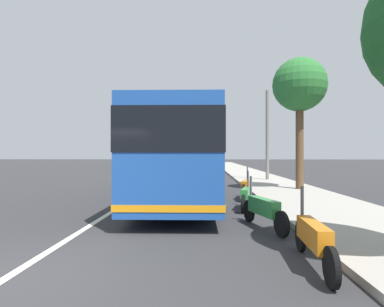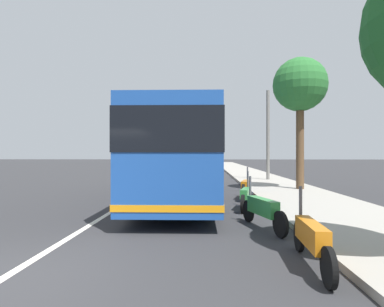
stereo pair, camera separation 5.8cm
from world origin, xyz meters
name	(u,v)px [view 1 (the left image)]	position (x,y,z in m)	size (l,w,h in m)	color
ground_plane	(1,281)	(0.00, 0.00, 0.00)	(220.00, 220.00, 0.00)	#2D2D30
sidewalk_curb	(293,194)	(10.00, -6.88, 0.07)	(110.00, 3.60, 0.14)	#9E998E
lane_divider_line	(140,194)	(10.00, 0.00, 0.00)	(110.00, 0.16, 0.01)	silver
coach_bus	(182,152)	(8.70, -2.03, 1.90)	(12.09, 2.76, 3.27)	#1E4C9E
motorcycle_by_tree	(313,238)	(0.79, -4.69, 0.46)	(2.28, 0.31, 1.23)	black
motorcycle_mid_row	(263,209)	(3.45, -4.37, 0.47)	(2.23, 0.72, 1.24)	black
motorcycle_far_end	(246,196)	(6.22, -4.31, 0.45)	(1.99, 0.57, 1.24)	black
motorcycle_nearest_curb	(246,187)	(8.72, -4.61, 0.48)	(2.18, 0.61, 1.29)	black
car_far_distant	(146,166)	(27.24, 2.77, 0.69)	(4.56, 1.98, 1.43)	red
car_oncoming	(161,164)	(32.30, 2.01, 0.69)	(4.31, 1.93, 1.45)	navy
roadside_tree_mid_block	(300,87)	(11.42, -7.58, 5.13)	(2.61, 2.61, 6.53)	brown
utility_pole	(267,136)	(17.29, -7.16, 3.05)	(0.23, 0.23, 6.11)	slate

